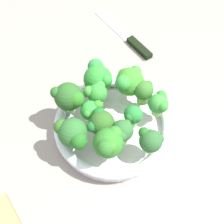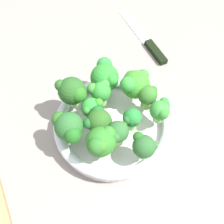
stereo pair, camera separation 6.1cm
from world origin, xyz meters
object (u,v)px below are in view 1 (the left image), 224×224
object	(u,v)px
broccoli_floret_3	(134,116)
broccoli_floret_12	(97,93)
broccoli_floret_4	(72,133)
knife	(129,39)
broccoli_floret_0	(101,123)
broccoli_floret_10	(159,103)
broccoli_floret_2	(109,143)
broccoli_floret_9	(91,111)
broccoli_floret_5	(151,141)
broccoli_floret_6	(69,97)
broccoli_floret_11	(123,131)
broccoli_floret_8	(99,77)
broccoli_floret_1	(144,91)
broccoli_floret_7	(129,81)
bowl	(112,124)

from	to	relation	value
broccoli_floret_3	broccoli_floret_12	world-z (taller)	broccoli_floret_12
broccoli_floret_4	knife	world-z (taller)	broccoli_floret_4
broccoli_floret_0	broccoli_floret_10	bearing A→B (deg)	74.04
broccoli_floret_3	broccoli_floret_0	bearing A→B (deg)	-110.77
broccoli_floret_2	broccoli_floret_12	xyz separation A→B (cm)	(-11.98, 5.99, -0.88)
broccoli_floret_9	broccoli_floret_10	world-z (taller)	broccoli_floret_10
broccoli_floret_2	broccoli_floret_5	distance (cm)	8.62
broccoli_floret_2	broccoli_floret_12	distance (cm)	13.42
broccoli_floret_0	broccoli_floret_4	world-z (taller)	broccoli_floret_4
broccoli_floret_3	broccoli_floret_9	world-z (taller)	broccoli_floret_3
broccoli_floret_4	broccoli_floret_6	size ratio (longest dim) A/B	1.04
broccoli_floret_6	knife	world-z (taller)	broccoli_floret_6
broccoli_floret_0	broccoli_floret_11	size ratio (longest dim) A/B	1.04
broccoli_floret_5	broccoli_floret_11	bearing A→B (deg)	-146.81
broccoli_floret_8	broccoli_floret_11	world-z (taller)	broccoli_floret_8
broccoli_floret_1	broccoli_floret_2	xyz separation A→B (cm)	(5.97, -14.68, 1.03)
broccoli_floret_9	broccoli_floret_10	bearing A→B (deg)	58.62
broccoli_floret_0	broccoli_floret_9	bearing A→B (deg)	174.94
broccoli_floret_7	broccoli_floret_10	xyz separation A→B (cm)	(8.57, 1.38, -0.65)
broccoli_floret_4	broccoli_floret_12	size ratio (longest dim) A/B	1.30
broccoli_floret_0	broccoli_floret_10	size ratio (longest dim) A/B	1.14
broccoli_floret_11	broccoli_floret_3	bearing A→B (deg)	111.81
broccoli_floret_10	bowl	bearing A→B (deg)	-118.23
broccoli_floret_3	broccoli_floret_7	distance (cm)	8.96
broccoli_floret_6	broccoli_floret_11	world-z (taller)	broccoli_floret_6
broccoli_floret_1	broccoli_floret_4	distance (cm)	18.74
broccoli_floret_3	broccoli_floret_6	size ratio (longest dim) A/B	0.72
broccoli_floret_0	broccoli_floret_5	bearing A→B (deg)	29.90
broccoli_floret_1	broccoli_floret_12	size ratio (longest dim) A/B	0.99
broccoli_floret_9	knife	world-z (taller)	broccoli_floret_9
broccoli_floret_2	broccoli_floret_4	bearing A→B (deg)	-149.02
broccoli_floret_4	broccoli_floret_10	bearing A→B (deg)	74.47
bowl	broccoli_floret_0	xyz separation A→B (cm)	(1.21, -3.87, 5.89)
bowl	broccoli_floret_12	xyz separation A→B (cm)	(-5.61, 0.09, 5.94)
broccoli_floret_0	broccoli_floret_1	world-z (taller)	broccoli_floret_0
broccoli_floret_2	broccoli_floret_9	xyz separation A→B (cm)	(-9.18, 2.40, -1.47)
broccoli_floret_1	broccoli_floret_6	bearing A→B (deg)	-119.97
broccoli_floret_4	broccoli_floret_8	distance (cm)	15.82
broccoli_floret_0	broccoli_floret_3	size ratio (longest dim) A/B	1.17
broccoli_floret_3	broccoli_floret_11	xyz separation A→B (cm)	(1.84, -4.61, 0.57)
broccoli_floret_0	broccoli_floret_12	size ratio (longest dim) A/B	1.04
broccoli_floret_0	broccoli_floret_1	xyz separation A→B (cm)	(-0.82, 12.64, -0.11)
broccoli_floret_2	broccoli_floret_11	bearing A→B (deg)	100.17
bowl	broccoli_floret_7	bearing A→B (deg)	114.68
broccoli_floret_1	broccoli_floret_3	distance (cm)	6.81
broccoli_floret_7	broccoli_floret_12	world-z (taller)	broccoli_floret_7
broccoli_floret_11	knife	xyz separation A→B (cm)	(-26.80, 25.26, -7.47)
broccoli_floret_5	broccoli_floret_10	bearing A→B (deg)	125.90
broccoli_floret_0	broccoli_floret_4	distance (cm)	6.29
broccoli_floret_8	broccoli_floret_7	bearing A→B (deg)	40.07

